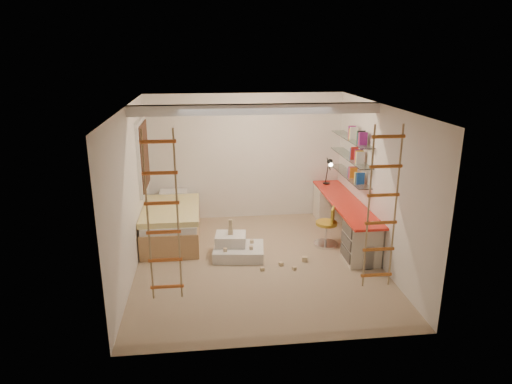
{
  "coord_description": "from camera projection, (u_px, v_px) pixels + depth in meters",
  "views": [
    {
      "loc": [
        -0.83,
        -6.9,
        3.42
      ],
      "look_at": [
        0.0,
        0.3,
        1.15
      ],
      "focal_mm": 32.0,
      "sensor_mm": 36.0,
      "label": 1
    }
  ],
  "objects": [
    {
      "name": "desk",
      "position": [
        343.0,
        218.0,
        8.54
      ],
      "size": [
        0.56,
        2.8,
        0.75
      ],
      "color": "red",
      "rests_on": "floor"
    },
    {
      "name": "toy_blocks",
      "position": [
        255.0,
        246.0,
        7.68
      ],
      "size": [
        1.4,
        0.8,
        0.65
      ],
      "color": "#CCB284",
      "rests_on": "floor"
    },
    {
      "name": "swivel_chair",
      "position": [
        327.0,
        231.0,
        8.25
      ],
      "size": [
        0.57,
        0.57,
        0.74
      ],
      "color": "#BA8F23",
      "rests_on": "floor"
    },
    {
      "name": "floor",
      "position": [
        258.0,
        263.0,
        7.66
      ],
      "size": [
        4.5,
        4.5,
        0.0
      ],
      "primitive_type": "plane",
      "color": "tan",
      "rests_on": "ground"
    },
    {
      "name": "rope_ladder_right",
      "position": [
        382.0,
        209.0,
        5.69
      ],
      "size": [
        0.41,
        0.04,
        2.13
      ],
      "primitive_type": null,
      "color": "#BE6720",
      "rests_on": "ceiling"
    },
    {
      "name": "play_platform",
      "position": [
        236.0,
        248.0,
        7.86
      ],
      "size": [
        0.92,
        0.76,
        0.38
      ],
      "color": "silver",
      "rests_on": "floor"
    },
    {
      "name": "rope_ladder_left",
      "position": [
        163.0,
        218.0,
        5.4
      ],
      "size": [
        0.41,
        0.04,
        2.13
      ],
      "primitive_type": null,
      "color": "orange",
      "rests_on": "ceiling"
    },
    {
      "name": "window_frame",
      "position": [
        143.0,
        156.0,
        8.4
      ],
      "size": [
        0.06,
        1.15,
        1.35
      ],
      "primitive_type": "cube",
      "color": "white",
      "rests_on": "wall_left"
    },
    {
      "name": "ceiling_beam",
      "position": [
        256.0,
        109.0,
        7.19
      ],
      "size": [
        4.0,
        0.18,
        0.16
      ],
      "primitive_type": "cube",
      "color": "white",
      "rests_on": "ceiling"
    },
    {
      "name": "books",
      "position": [
        351.0,
        151.0,
        8.45
      ],
      "size": [
        0.14,
        0.64,
        0.92
      ],
      "color": "#194CA5",
      "rests_on": "shelves"
    },
    {
      "name": "bed",
      "position": [
        172.0,
        222.0,
        8.56
      ],
      "size": [
        1.02,
        2.0,
        0.69
      ],
      "color": "#AD7F51",
      "rests_on": "floor"
    },
    {
      "name": "window_blind",
      "position": [
        145.0,
        156.0,
        8.41
      ],
      "size": [
        0.02,
        1.0,
        1.2
      ],
      "primitive_type": "cube",
      "color": "#4C2D1E",
      "rests_on": "window_frame"
    },
    {
      "name": "waste_bin",
      "position": [
        366.0,
        255.0,
        7.49
      ],
      "size": [
        0.31,
        0.31,
        0.39
      ],
      "primitive_type": "cylinder",
      "color": "white",
      "rests_on": "floor"
    },
    {
      "name": "task_lamp",
      "position": [
        329.0,
        168.0,
        9.23
      ],
      "size": [
        0.14,
        0.36,
        0.57
      ],
      "color": "black",
      "rests_on": "desk"
    },
    {
      "name": "shelves",
      "position": [
        351.0,
        157.0,
        8.49
      ],
      "size": [
        0.25,
        1.8,
        0.71
      ],
      "color": "white",
      "rests_on": "wall_right"
    }
  ]
}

